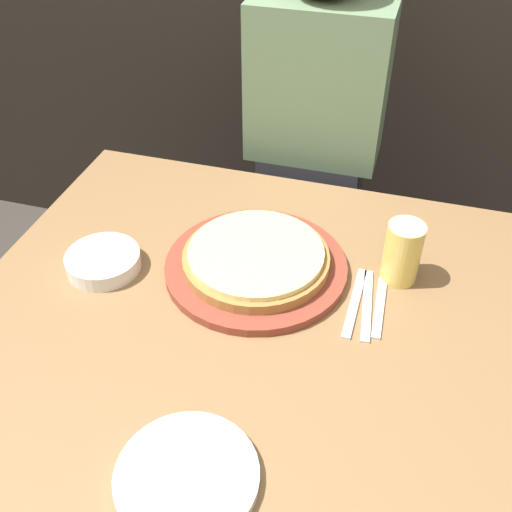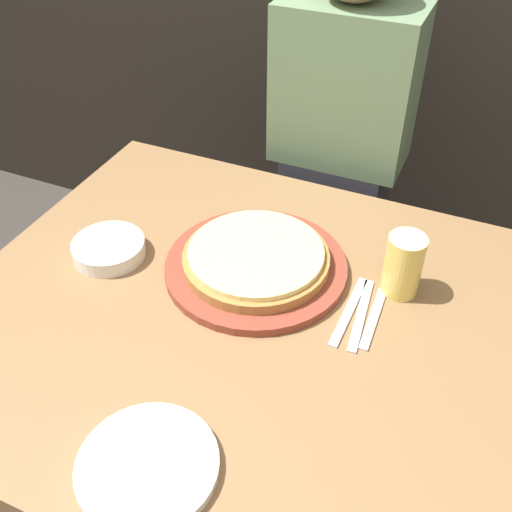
% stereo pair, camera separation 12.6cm
% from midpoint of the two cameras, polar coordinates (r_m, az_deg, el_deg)
% --- Properties ---
extents(ground_plane, '(12.00, 12.00, 0.00)m').
position_cam_midpoint_polar(ground_plane, '(1.78, 0.67, -21.77)').
color(ground_plane, '#38332D').
extents(dining_table, '(1.12, 1.00, 0.72)m').
position_cam_midpoint_polar(dining_table, '(1.48, 0.78, -15.16)').
color(dining_table, olive).
rests_on(dining_table, ground_plane).
extents(pizza_on_board, '(0.39, 0.39, 0.06)m').
position_cam_midpoint_polar(pizza_on_board, '(1.27, 2.84, -0.66)').
color(pizza_on_board, brown).
rests_on(pizza_on_board, dining_table).
extents(beer_glass, '(0.08, 0.08, 0.14)m').
position_cam_midpoint_polar(beer_glass, '(1.24, 16.73, -0.75)').
color(beer_glass, '#E5C65B').
rests_on(beer_glass, dining_table).
extents(dinner_plate, '(0.22, 0.22, 0.02)m').
position_cam_midpoint_polar(dinner_plate, '(0.98, -6.48, -19.43)').
color(dinner_plate, silver).
rests_on(dinner_plate, dining_table).
extents(side_bowl, '(0.16, 0.16, 0.04)m').
position_cam_midpoint_polar(side_bowl, '(1.34, -11.25, 0.58)').
color(side_bowl, silver).
rests_on(side_bowl, dining_table).
extents(fork, '(0.02, 0.20, 0.00)m').
position_cam_midpoint_polar(fork, '(1.22, 11.80, -5.28)').
color(fork, silver).
rests_on(fork, dining_table).
extents(dinner_knife, '(0.04, 0.21, 0.00)m').
position_cam_midpoint_polar(dinner_knife, '(1.22, 12.94, -5.60)').
color(dinner_knife, silver).
rests_on(dinner_knife, dining_table).
extents(spoon, '(0.02, 0.17, 0.00)m').
position_cam_midpoint_polar(spoon, '(1.21, 14.08, -5.91)').
color(spoon, silver).
rests_on(spoon, dining_table).
extents(diner_person, '(0.36, 0.20, 1.32)m').
position_cam_midpoint_polar(diner_person, '(1.76, 9.88, 7.97)').
color(diner_person, '#33333D').
rests_on(diner_person, ground_plane).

